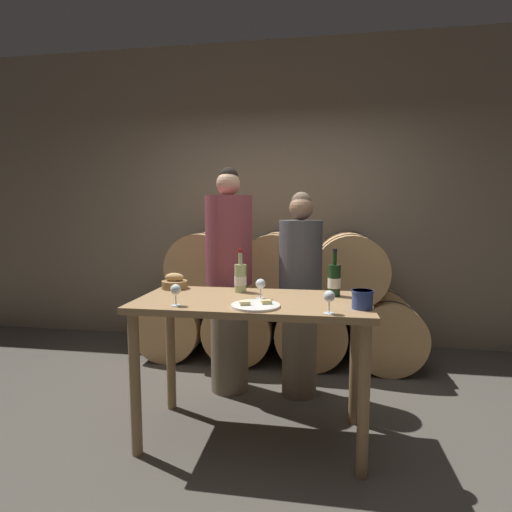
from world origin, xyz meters
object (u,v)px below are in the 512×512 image
(person_right, at_px, (300,294))
(cheese_plate, at_px, (256,305))
(wine_bottle_white, at_px, (240,278))
(wine_bottle_red, at_px, (334,280))
(tasting_table, at_px, (253,321))
(person_left, at_px, (229,280))
(blue_crock, at_px, (362,298))
(wine_glass_center, at_px, (329,297))
(wine_glass_far_left, at_px, (176,291))
(wine_glass_left, at_px, (261,285))
(bread_basket, at_px, (175,283))

(person_right, xyz_separation_m, cheese_plate, (-0.21, -0.86, 0.11))
(wine_bottle_white, bearing_deg, wine_bottle_red, -2.76)
(tasting_table, height_order, person_left, person_left)
(blue_crock, bearing_deg, wine_glass_center, -142.31)
(wine_bottle_white, height_order, blue_crock, wine_bottle_white)
(tasting_table, relative_size, wine_bottle_red, 4.68)
(person_right, xyz_separation_m, wine_bottle_white, (-0.37, -0.46, 0.19))
(blue_crock, bearing_deg, wine_glass_far_left, -174.77)
(person_left, height_order, blue_crock, person_left)
(blue_crock, relative_size, wine_glass_center, 0.97)
(person_left, height_order, wine_glass_far_left, person_left)
(person_left, bearing_deg, wine_glass_far_left, -96.56)
(person_right, bearing_deg, person_left, -179.99)
(wine_bottle_red, bearing_deg, blue_crock, -65.85)
(person_right, relative_size, wine_glass_center, 12.66)
(wine_bottle_red, xyz_separation_m, wine_bottle_white, (-0.61, 0.03, -0.01))
(cheese_plate, xyz_separation_m, wine_glass_far_left, (-0.45, -0.05, 0.08))
(wine_glass_far_left, bearing_deg, cheese_plate, 5.81)
(wine_bottle_red, xyz_separation_m, wine_glass_center, (-0.04, -0.46, -0.01))
(wine_glass_center, bearing_deg, person_right, 101.61)
(cheese_plate, height_order, wine_glass_left, wine_glass_left)
(wine_bottle_white, relative_size, wine_glass_far_left, 2.30)
(wine_bottle_red, relative_size, blue_crock, 2.49)
(wine_bottle_red, bearing_deg, person_left, 148.34)
(cheese_plate, bearing_deg, person_right, 76.22)
(person_right, xyz_separation_m, wine_glass_left, (-0.21, -0.65, 0.19))
(tasting_table, relative_size, cheese_plate, 5.10)
(wine_glass_far_left, relative_size, wine_glass_left, 1.00)
(wine_bottle_white, bearing_deg, wine_glass_left, -49.02)
(person_left, distance_m, cheese_plate, 0.92)
(tasting_table, bearing_deg, person_right, 68.50)
(wine_bottle_white, relative_size, blue_crock, 2.36)
(wine_bottle_white, height_order, wine_glass_center, wine_bottle_white)
(wine_bottle_red, height_order, wine_bottle_white, wine_bottle_red)
(tasting_table, bearing_deg, bread_basket, 157.76)
(person_left, bearing_deg, tasting_table, -65.69)
(blue_crock, xyz_separation_m, cheese_plate, (-0.59, -0.05, -0.05))
(bread_basket, bearing_deg, wine_bottle_red, -3.73)
(bread_basket, height_order, wine_glass_left, wine_glass_left)
(cheese_plate, xyz_separation_m, wine_glass_center, (0.40, -0.09, 0.08))
(tasting_table, height_order, wine_bottle_red, wine_bottle_red)
(blue_crock, distance_m, wine_glass_center, 0.23)
(blue_crock, xyz_separation_m, wine_glass_center, (-0.18, -0.14, 0.03))
(cheese_plate, bearing_deg, wine_bottle_white, 112.68)
(person_left, relative_size, blue_crock, 14.60)
(person_left, height_order, wine_bottle_red, person_left)
(wine_bottle_red, xyz_separation_m, wine_glass_left, (-0.45, -0.16, -0.01))
(wine_glass_center, bearing_deg, wine_glass_far_left, 176.89)
(person_right, relative_size, wine_bottle_white, 5.52)
(wine_bottle_white, bearing_deg, tasting_table, -60.08)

